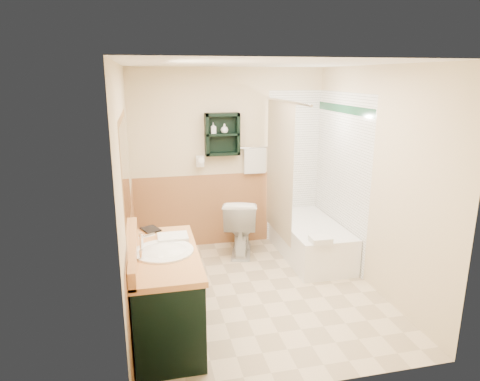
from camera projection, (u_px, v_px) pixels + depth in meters
name	position (u px, v px, depth m)	size (l,w,h in m)	color
floor	(256.00, 292.00, 4.67)	(3.00, 3.00, 0.00)	beige
back_wall	(228.00, 159.00, 5.79)	(2.60, 0.04, 2.40)	beige
left_wall	(124.00, 194.00, 4.08)	(0.04, 3.00, 2.40)	beige
right_wall	(375.00, 179.00, 4.64)	(0.04, 3.00, 2.40)	beige
ceiling	(259.00, 61.00, 4.04)	(2.60, 3.00, 0.04)	white
wainscot_left	(133.00, 261.00, 4.27)	(2.98, 2.98, 1.00)	#B37348
wainscot_back	(229.00, 209.00, 5.94)	(2.58, 2.58, 1.00)	#B37348
mirror_frame	(126.00, 176.00, 3.49)	(1.30, 1.30, 1.00)	brown
mirror_glass	(126.00, 176.00, 3.49)	(1.20, 1.20, 0.90)	white
tile_right	(340.00, 177.00, 5.38)	(1.50, 1.50, 2.10)	white
tile_back	(300.00, 167.00, 6.01)	(0.95, 0.95, 2.10)	white
tile_accent	(344.00, 109.00, 5.16)	(1.50, 1.50, 0.10)	#134228
wall_shelf	(222.00, 134.00, 5.57)	(0.45, 0.15, 0.55)	black
hair_dryer	(200.00, 161.00, 5.62)	(0.10, 0.24, 0.18)	white
towel_bar	(255.00, 148.00, 5.76)	(0.40, 0.06, 0.40)	white
curtain_rod	(285.00, 101.00, 4.97)	(0.03, 0.03, 1.60)	silver
shower_curtain	(279.00, 170.00, 5.36)	(1.05, 1.05, 1.70)	#BDAD8E
vanity	(166.00, 294.00, 3.81)	(0.59, 1.28, 0.81)	black
bathtub	(309.00, 239.00, 5.58)	(0.69, 1.50, 0.46)	white
toilet	(241.00, 226.00, 5.63)	(0.43, 0.77, 0.75)	white
counter_towel	(173.00, 237.00, 3.98)	(0.28, 0.22, 0.04)	white
vanity_book	(143.00, 222.00, 4.14)	(0.15, 0.02, 0.20)	black
tub_towel	(320.00, 240.00, 4.83)	(0.23, 0.19, 0.07)	white
soap_bottle_a	(213.00, 131.00, 5.53)	(0.06, 0.14, 0.06)	white
soap_bottle_b	(224.00, 129.00, 5.55)	(0.10, 0.12, 0.10)	white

